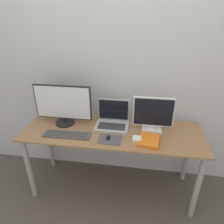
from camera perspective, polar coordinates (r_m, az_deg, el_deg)
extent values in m
plane|color=#4C4742|center=(2.30, -1.20, -25.92)|extent=(12.00, 12.00, 0.00)
cube|color=silver|center=(2.15, 1.56, 11.04)|extent=(7.00, 0.05, 2.50)
cube|color=olive|center=(2.02, 0.06, -5.56)|extent=(1.78, 0.62, 0.02)
cylinder|color=#99999E|center=(2.31, -22.58, -14.84)|extent=(0.05, 0.05, 0.75)
cylinder|color=#99999E|center=(2.13, 23.16, -19.33)|extent=(0.05, 0.05, 0.75)
cylinder|color=#99999E|center=(2.66, -17.36, -8.02)|extent=(0.05, 0.05, 0.75)
cylinder|color=#99999E|center=(2.49, 20.67, -11.13)|extent=(0.05, 0.05, 0.75)
cylinder|color=black|center=(2.19, -13.24, -2.95)|extent=(0.20, 0.20, 0.02)
cylinder|color=black|center=(2.17, -13.35, -2.08)|extent=(0.04, 0.04, 0.06)
cube|color=black|center=(2.09, -13.86, 2.72)|extent=(0.59, 0.02, 0.36)
cube|color=silver|center=(2.08, -13.99, 2.58)|extent=(0.57, 0.01, 0.34)
cube|color=silver|center=(2.05, 11.26, -4.83)|extent=(0.19, 0.14, 0.02)
cylinder|color=silver|center=(2.04, 11.34, -4.04)|extent=(0.04, 0.04, 0.05)
cube|color=silver|center=(1.97, 11.74, 0.05)|extent=(0.39, 0.02, 0.30)
cube|color=black|center=(1.96, 11.76, -0.13)|extent=(0.37, 0.01, 0.27)
cube|color=#ADADB2|center=(2.07, -0.04, -4.08)|extent=(0.34, 0.25, 0.02)
cube|color=#2D2D33|center=(2.05, -0.12, -4.08)|extent=(0.28, 0.14, 0.00)
cube|color=#ADADB2|center=(2.12, 0.47, 0.72)|extent=(0.34, 0.01, 0.24)
cube|color=black|center=(2.11, 0.43, 0.60)|extent=(0.31, 0.01, 0.21)
cube|color=#4C4C51|center=(1.98, -12.80, -6.31)|extent=(0.46, 0.13, 0.02)
cube|color=#383838|center=(1.98, -12.83, -6.08)|extent=(0.42, 0.11, 0.00)
cube|color=#47474C|center=(1.88, -0.71, -7.80)|extent=(0.22, 0.17, 0.00)
ellipsoid|color=black|center=(1.87, -1.08, -7.27)|extent=(0.04, 0.06, 0.03)
cube|color=orange|center=(1.88, 10.53, -7.91)|extent=(0.21, 0.25, 0.03)
cube|color=white|center=(1.88, 10.53, -7.91)|extent=(0.20, 0.24, 0.02)
cube|color=white|center=(1.88, 7.09, -7.64)|extent=(0.08, 0.08, 0.03)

